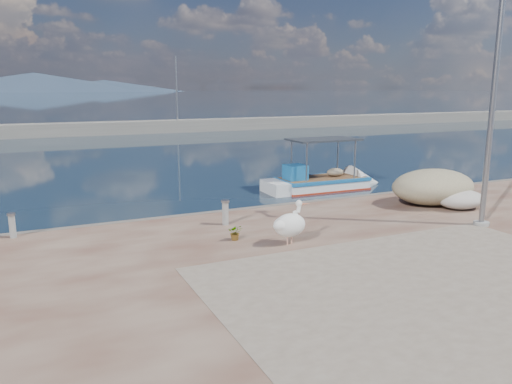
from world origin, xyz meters
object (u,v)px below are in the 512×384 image
object	(u,v)px
pelican	(290,224)
lamp_post	(491,110)
bollard_near	(225,211)
boat_right	(321,185)

from	to	relation	value
pelican	lamp_post	distance (m)	6.58
lamp_post	bollard_near	world-z (taller)	lamp_post
boat_right	lamp_post	xyz separation A→B (m)	(0.11, -8.46, 3.59)
pelican	lamp_post	xyz separation A→B (m)	(5.92, -0.73, 2.77)
lamp_post	pelican	bearing A→B (deg)	173.00
pelican	lamp_post	bearing A→B (deg)	-20.53
boat_right	lamp_post	world-z (taller)	lamp_post
lamp_post	bollard_near	bearing A→B (deg)	155.04
pelican	bollard_near	world-z (taller)	pelican
bollard_near	boat_right	bearing A→B (deg)	38.73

